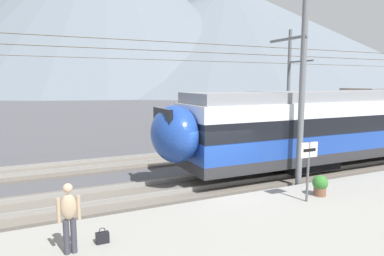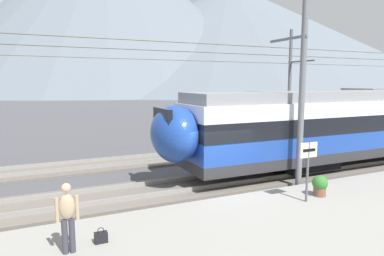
{
  "view_description": "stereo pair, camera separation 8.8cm",
  "coord_description": "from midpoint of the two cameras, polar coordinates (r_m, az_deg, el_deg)",
  "views": [
    {
      "loc": [
        -6.26,
        -10.97,
        4.26
      ],
      "look_at": [
        -0.06,
        2.37,
        2.29
      ],
      "focal_mm": 31.78,
      "sensor_mm": 36.0,
      "label": 1
    },
    {
      "loc": [
        -6.18,
        -11.01,
        4.26
      ],
      "look_at": [
        -0.06,
        2.37,
        2.29
      ],
      "focal_mm": 31.78,
      "sensor_mm": 36.0,
      "label": 2
    }
  ],
  "objects": [
    {
      "name": "ground_plane",
      "position": [
        13.33,
        4.44,
        -11.03
      ],
      "size": [
        400.0,
        400.0,
        0.0
      ],
      "primitive_type": "plane",
      "color": "#4C4C51"
    },
    {
      "name": "platform_slab",
      "position": [
        9.65,
        19.51,
        -18.09
      ],
      "size": [
        120.0,
        7.73,
        0.28
      ],
      "primitive_type": "cube",
      "color": "gray",
      "rests_on": "ground"
    },
    {
      "name": "track_near",
      "position": [
        14.3,
        2.09,
        -9.42
      ],
      "size": [
        120.0,
        3.0,
        0.28
      ],
      "color": "#6B6359",
      "rests_on": "ground"
    },
    {
      "name": "track_far",
      "position": [
        18.93,
        -5.11,
        -5.19
      ],
      "size": [
        120.0,
        3.0,
        0.28
      ],
      "color": "#6B6359",
      "rests_on": "ground"
    },
    {
      "name": "catenary_mast_mid",
      "position": [
        14.09,
        17.45,
        6.76
      ],
      "size": [
        46.7,
        2.19,
        7.89
      ],
      "color": "slate",
      "rests_on": "ground"
    },
    {
      "name": "catenary_mast_far_side",
      "position": [
        25.68,
        16.05,
        7.13
      ],
      "size": [
        46.7,
        2.52,
        8.02
      ],
      "color": "slate",
      "rests_on": "ground"
    },
    {
      "name": "platform_sign",
      "position": [
        11.93,
        18.77,
        -4.84
      ],
      "size": [
        0.7,
        0.08,
        2.02
      ],
      "color": "#59595B",
      "rests_on": "platform_slab"
    },
    {
      "name": "passenger_walking",
      "position": [
        8.6,
        -20.23,
        -13.49
      ],
      "size": [
        0.53,
        0.22,
        1.69
      ],
      "color": "#383842",
      "rests_on": "platform_slab"
    },
    {
      "name": "handbag_beside_passenger",
      "position": [
        9.19,
        -15.08,
        -17.32
      ],
      "size": [
        0.32,
        0.18,
        0.4
      ],
      "color": "black",
      "rests_on": "platform_slab"
    },
    {
      "name": "potted_plant_platform_edge",
      "position": [
        12.96,
        20.52,
        -8.87
      ],
      "size": [
        0.54,
        0.54,
        0.73
      ],
      "color": "brown",
      "rests_on": "platform_slab"
    },
    {
      "name": "mountain_central_peak",
      "position": [
        168.15,
        -14.28,
        18.85
      ],
      "size": [
        159.85,
        159.85,
        75.24
      ],
      "primitive_type": "cone",
      "color": "slate",
      "rests_on": "ground"
    },
    {
      "name": "mountain_right_ridge",
      "position": [
        183.17,
        6.02,
        14.75
      ],
      "size": [
        203.15,
        203.15,
        54.14
      ],
      "primitive_type": "cone",
      "color": "slate",
      "rests_on": "ground"
    }
  ]
}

